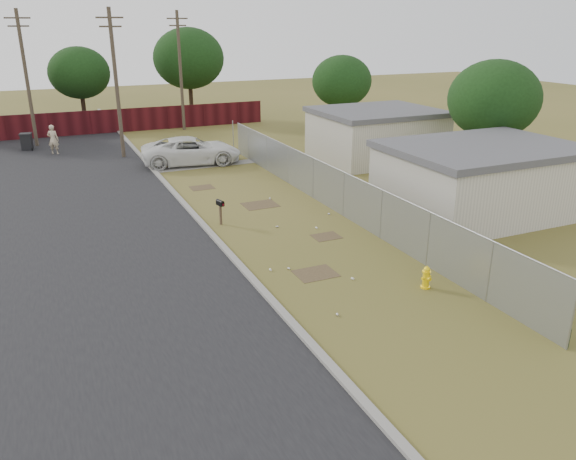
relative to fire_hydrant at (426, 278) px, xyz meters
name	(u,v)px	position (x,y,z in m)	size (l,w,h in m)	color
ground	(279,225)	(-1.97, 7.45, -0.37)	(120.00, 120.00, 0.00)	brown
street	(93,194)	(-8.73, 15.50, -0.35)	(15.10, 60.00, 0.12)	black
chainlink_fence	(333,193)	(1.15, 8.48, 0.43)	(0.10, 27.06, 2.02)	gray
privacy_fence	(77,123)	(-7.97, 32.45, 0.53)	(30.00, 0.12, 1.80)	#430E13
utility_poles	(111,75)	(-5.64, 28.12, 4.33)	(12.60, 8.24, 9.00)	brown
houses	(423,154)	(7.73, 10.58, 1.19)	(9.30, 17.24, 3.10)	beige
horizon_trees	(167,71)	(-1.13, 31.01, 4.26)	(33.32, 31.94, 7.78)	#2F2215
fire_hydrant	(426,278)	(0.00, 0.00, 0.00)	(0.36, 0.37, 0.79)	yellow
mailbox	(220,205)	(-4.21, 8.60, 0.50)	(0.27, 0.48, 1.10)	#4F3C2D
pickup_truck	(192,151)	(-2.46, 19.79, 0.46)	(2.73, 5.93, 1.65)	silver
pedestrian	(53,140)	(-9.96, 26.11, 0.60)	(0.71, 0.46, 1.94)	#C3AF8F
trash_bin	(27,141)	(-11.58, 28.25, 0.22)	(0.85, 0.92, 1.14)	black
scattered_litter	(303,244)	(-2.02, 5.02, -0.33)	(4.82, 11.68, 0.07)	silver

